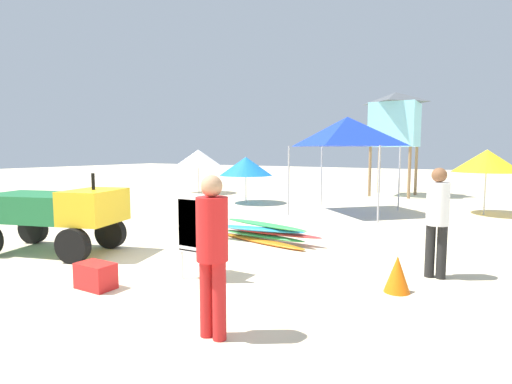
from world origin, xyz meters
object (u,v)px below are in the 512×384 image
Objects in this scene: stacked_plastic_chairs at (197,229)px; surfboard_pile at (263,233)px; lifeguard_near_left at (212,246)px; utility_cart at (56,211)px; beach_umbrella_mid at (487,161)px; beach_umbrella_left at (198,158)px; beach_umbrella_far at (246,166)px; traffic_cone_near at (397,274)px; popup_canopy at (347,132)px; cooler_box at (96,276)px; lifeguard_near_center at (437,215)px; lifeguard_tower at (395,120)px.

surfboard_pile is at bearing 97.79° from stacked_plastic_chairs.
surfboard_pile is 4.46m from lifeguard_near_left.
beach_umbrella_mid reaches higher than utility_cart.
utility_cart is 4.77m from lifeguard_near_left.
beach_umbrella_left is (-7.31, 7.03, 1.37)m from surfboard_pile.
beach_umbrella_far is 3.86× the size of traffic_cone_near.
utility_cart reaches higher than traffic_cone_near.
beach_umbrella_mid reaches higher than beach_umbrella_far.
beach_umbrella_left is at bearing 163.33° from popup_canopy.
beach_umbrella_left reaches higher than utility_cart.
traffic_cone_near is at bearing -45.86° from beach_umbrella_far.
beach_umbrella_far is 3.60× the size of cooler_box.
surfboard_pile is 10.23m from beach_umbrella_left.
lifeguard_near_left is at bearing -117.39° from lifeguard_near_center.
beach_umbrella_far is (-4.08, -5.24, -1.85)m from lifeguard_tower.
utility_cart is 1.67× the size of lifeguard_near_left.
beach_umbrella_mid is (3.69, 1.75, -0.87)m from popup_canopy.
beach_umbrella_far is (-0.78, 7.91, 0.56)m from utility_cart.
beach_umbrella_mid is at bearing 66.35° from cooler_box.
traffic_cone_near is at bearing 60.27° from lifeguard_near_left.
traffic_cone_near reaches higher than cooler_box.
lifeguard_near_center is 3.32× the size of traffic_cone_near.
utility_cart is 5.59× the size of traffic_cone_near.
beach_umbrella_mid is (2.18, 10.59, 0.65)m from lifeguard_near_left.
beach_umbrella_far is at bearing 174.00° from popup_canopy.
surfboard_pile is 4.55× the size of cooler_box.
popup_canopy is 1.37× the size of beach_umbrella_left.
surfboard_pile is at bearing -54.79° from beach_umbrella_far.
stacked_plastic_chairs is 8.80m from beach_umbrella_far.
utility_cart reaches higher than stacked_plastic_chairs.
beach_umbrella_mid reaches higher than lifeguard_near_center.
lifeguard_near_left is (1.70, -4.05, 0.76)m from surfboard_pile.
utility_cart is at bearing -112.29° from popup_canopy.
lifeguard_near_left is at bearing -50.90° from beach_umbrella_left.
surfboard_pile is 7.74m from beach_umbrella_mid.
utility_cart is 6.58m from lifeguard_near_center.
popup_canopy is 1.51× the size of beach_umbrella_mid.
popup_canopy is at bearing -16.67° from beach_umbrella_left.
stacked_plastic_chairs is at bearing 48.18° from cooler_box.
lifeguard_near_center is 0.77× the size of beach_umbrella_left.
beach_umbrella_left reaches higher than surfboard_pile.
beach_umbrella_mid reaches higher than cooler_box.
stacked_plastic_chairs reaches higher than surfboard_pile.
surfboard_pile is at bearing -92.33° from popup_canopy.
cooler_box is (-3.99, -2.90, -0.77)m from lifeguard_near_center.
cooler_box is (-0.95, -1.06, -0.57)m from stacked_plastic_chairs.
traffic_cone_near reaches higher than surfboard_pile.
lifeguard_tower reaches higher than popup_canopy.
surfboard_pile is at bearing -120.68° from beach_umbrella_mid.
lifeguard_near_left is 1.01× the size of lifeguard_near_center.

